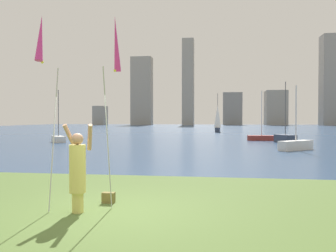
# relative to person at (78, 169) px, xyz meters

# --- Properties ---
(ground) EXTENTS (120.00, 138.00, 0.12)m
(ground) POSITION_rel_person_xyz_m (0.65, 51.04, -0.99)
(ground) COLOR #4C662D
(person) EXTENTS (0.70, 0.51, 1.90)m
(person) POSITION_rel_person_xyz_m (0.00, 0.00, 0.00)
(person) COLOR #D8CC66
(person) RESTS_ON ground
(kite_flag_left) EXTENTS (0.16, 0.95, 4.12)m
(kite_flag_left) POSITION_rel_person_xyz_m (-0.61, -0.36, 2.57)
(kite_flag_left) COLOR #B2B2B7
(kite_flag_left) RESTS_ON ground
(kite_flag_right) EXTENTS (0.16, 1.16, 4.37)m
(kite_flag_right) POSITION_rel_person_xyz_m (0.61, 0.79, 2.70)
(kite_flag_right) COLOR #B2B2B7
(kite_flag_right) RESTS_ON ground
(bag) EXTENTS (0.30, 0.17, 0.25)m
(bag) POSITION_rel_person_xyz_m (0.39, 0.91, -0.81)
(bag) COLOR olive
(bag) RESTS_ON ground
(sailboat_0) EXTENTS (1.80, 1.96, 4.48)m
(sailboat_0) POSITION_rel_person_xyz_m (-10.50, 21.13, -0.63)
(sailboat_0) COLOR silver
(sailboat_0) RESTS_ON ground
(sailboat_1) EXTENTS (1.64, 2.23, 5.13)m
(sailboat_1) POSITION_rel_person_xyz_m (8.65, 23.25, -0.56)
(sailboat_1) COLOR #333D51
(sailboat_1) RESTS_ON ground
(sailboat_3) EXTENTS (2.57, 0.89, 4.63)m
(sailboat_3) POSITION_rel_person_xyz_m (7.06, 26.13, -0.64)
(sailboat_3) COLOR maroon
(sailboat_3) RESTS_ON ground
(sailboat_7) EXTENTS (1.18, 2.20, 5.94)m
(sailboat_7) POSITION_rel_person_xyz_m (3.05, 46.44, 1.09)
(sailboat_7) COLOR #333D51
(sailboat_7) RESTS_ON ground
(sailboat_8) EXTENTS (2.50, 2.32, 4.17)m
(sailboat_8) POSITION_rel_person_xyz_m (7.98, 16.19, -0.58)
(sailboat_8) COLOR silver
(sailboat_8) RESTS_ON ground
(skyline_tower_0) EXTENTS (4.05, 4.33, 6.34)m
(skyline_tower_0) POSITION_rel_person_xyz_m (-35.95, 105.71, 2.24)
(skyline_tower_0) COLOR gray
(skyline_tower_0) RESTS_ON ground
(skyline_tower_1) EXTENTS (6.90, 4.40, 22.74)m
(skyline_tower_1) POSITION_rel_person_xyz_m (-22.13, 108.00, 10.44)
(skyline_tower_1) COLOR gray
(skyline_tower_1) RESTS_ON ground
(skyline_tower_2) EXTENTS (3.66, 4.30, 27.81)m
(skyline_tower_2) POSITION_rel_person_xyz_m (-6.32, 105.85, 12.97)
(skyline_tower_2) COLOR gray
(skyline_tower_2) RESTS_ON ground
(skyline_tower_3) EXTENTS (6.30, 3.69, 10.83)m
(skyline_tower_3) POSITION_rel_person_xyz_m (8.12, 111.17, 4.48)
(skyline_tower_3) COLOR gray
(skyline_tower_3) RESTS_ON ground
(skyline_tower_4) EXTENTS (6.71, 7.10, 11.22)m
(skyline_tower_4) POSITION_rel_person_xyz_m (22.00, 110.53, 4.67)
(skyline_tower_4) COLOR gray
(skyline_tower_4) RESTS_ON ground
(skyline_tower_5) EXTENTS (6.66, 5.59, 27.90)m
(skyline_tower_5) POSITION_rel_person_xyz_m (38.26, 106.61, 13.02)
(skyline_tower_5) COLOR gray
(skyline_tower_5) RESTS_ON ground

